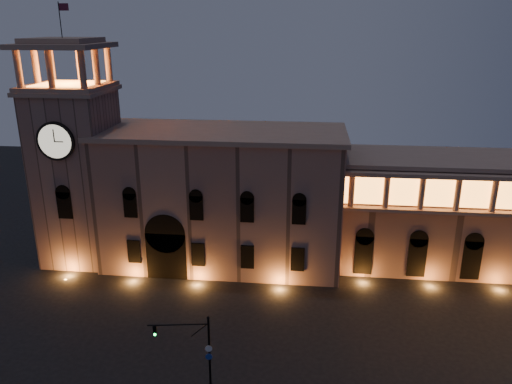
{
  "coord_description": "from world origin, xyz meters",
  "views": [
    {
      "loc": [
        8.86,
        -37.61,
        30.03
      ],
      "look_at": [
        3.03,
        16.0,
        11.73
      ],
      "focal_mm": 35.0,
      "sensor_mm": 36.0,
      "label": 1
    }
  ],
  "objects": [
    {
      "name": "traffic_light",
      "position": [
        0.25,
        -2.99,
        3.82
      ],
      "size": [
        5.25,
        1.16,
        7.27
      ],
      "rotation": [
        0.0,
        0.0,
        0.15
      ],
      "color": "black",
      "rests_on": "ground"
    },
    {
      "name": "ground",
      "position": [
        0.0,
        0.0,
        0.0
      ],
      "size": [
        160.0,
        160.0,
        0.0
      ],
      "primitive_type": "plane",
      "color": "black",
      "rests_on": "ground"
    },
    {
      "name": "government_building",
      "position": [
        -2.08,
        21.93,
        8.77
      ],
      "size": [
        30.8,
        12.8,
        17.6
      ],
      "color": "#8B665B",
      "rests_on": "ground"
    },
    {
      "name": "colonnade_wing",
      "position": [
        32.0,
        23.92,
        7.33
      ],
      "size": [
        40.6,
        11.5,
        14.5
      ],
      "color": "#866156",
      "rests_on": "ground"
    },
    {
      "name": "clock_tower",
      "position": [
        -20.5,
        20.98,
        12.5
      ],
      "size": [
        9.8,
        9.8,
        32.4
      ],
      "color": "#8B665B",
      "rests_on": "ground"
    }
  ]
}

